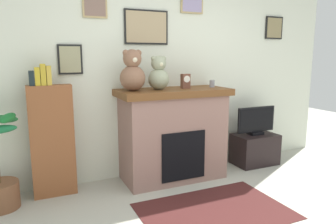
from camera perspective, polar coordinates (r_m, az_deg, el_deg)
back_wall at (r=4.10m, az=-0.96°, el=7.19°), size 5.20×0.15×2.60m
fireplace at (r=3.89m, az=0.92°, el=-3.97°), size 1.35×0.64×1.13m
bookshelf at (r=3.61m, az=-20.35°, el=-4.44°), size 0.45×0.16×1.44m
tv_stand at (r=4.65m, az=15.45°, el=-6.50°), size 0.61×0.40×0.43m
television at (r=4.55m, az=15.70°, el=-1.62°), size 0.61×0.14×0.39m
area_rug at (r=3.29m, az=8.44°, el=-17.34°), size 1.45×0.98×0.01m
candle_jar at (r=4.03m, az=8.00°, el=5.13°), size 0.07×0.07×0.09m
mantel_clock at (r=3.83m, az=3.20°, el=5.62°), size 0.10×0.08×0.18m
teddy_bear_tan at (r=3.57m, az=-6.46°, el=7.17°), size 0.29×0.29×0.46m
teddy_bear_cream at (r=3.68m, az=-1.70°, el=6.83°), size 0.25×0.25×0.40m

